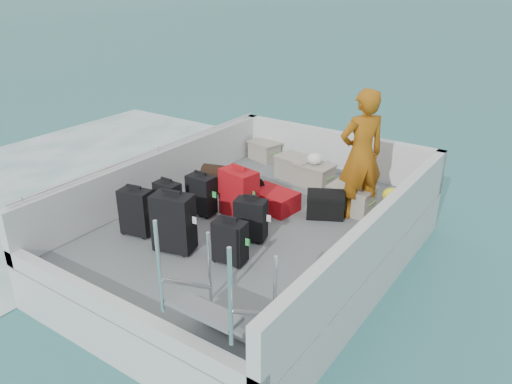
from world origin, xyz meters
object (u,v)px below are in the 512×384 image
(suitcase_1, at_px, (168,201))
(suitcase_8, at_px, (272,200))
(suitcase_0, at_px, (137,213))
(crate_2, at_px, (314,176))
(crate_3, at_px, (351,200))
(crate_0, at_px, (264,152))
(suitcase_3, at_px, (174,223))
(suitcase_7, at_px, (251,220))
(suitcase_5, at_px, (239,194))
(suitcase_4, at_px, (201,195))
(passenger, at_px, (361,155))
(suitcase_6, at_px, (230,242))
(crate_1, at_px, (296,169))

(suitcase_1, height_order, suitcase_8, suitcase_1)
(suitcase_0, relative_size, crate_2, 1.13)
(crate_3, bearing_deg, suitcase_0, -131.95)
(crate_0, relative_size, crate_2, 0.92)
(suitcase_3, bearing_deg, crate_3, 45.19)
(suitcase_7, distance_m, crate_3, 1.65)
(suitcase_5, distance_m, crate_2, 1.63)
(suitcase_4, relative_size, crate_3, 0.98)
(suitcase_4, height_order, crate_0, suitcase_4)
(suitcase_3, bearing_deg, suitcase_7, 36.38)
(suitcase_5, bearing_deg, passenger, 47.43)
(suitcase_0, relative_size, suitcase_6, 1.18)
(suitcase_0, relative_size, suitcase_7, 1.14)
(suitcase_1, bearing_deg, passenger, 36.69)
(suitcase_8, height_order, crate_1, crate_1)
(crate_2, xyz_separation_m, crate_3, (0.89, -0.53, 0.01))
(suitcase_0, distance_m, suitcase_3, 0.68)
(suitcase_7, bearing_deg, crate_2, 79.50)
(suitcase_1, xyz_separation_m, crate_1, (0.69, 2.28, -0.09))
(suitcase_1, distance_m, suitcase_8, 1.49)
(suitcase_3, relative_size, crate_3, 1.26)
(suitcase_3, distance_m, suitcase_6, 0.75)
(suitcase_5, bearing_deg, suitcase_8, 75.57)
(crate_3, bearing_deg, suitcase_7, -115.26)
(suitcase_4, relative_size, crate_1, 0.98)
(suitcase_6, height_order, passenger, passenger)
(crate_2, height_order, crate_3, crate_3)
(suitcase_0, bearing_deg, crate_0, 82.45)
(suitcase_3, height_order, suitcase_4, suitcase_3)
(crate_0, relative_size, crate_3, 0.88)
(suitcase_4, bearing_deg, crate_2, 65.79)
(suitcase_8, height_order, crate_3, crate_3)
(suitcase_1, height_order, crate_3, suitcase_1)
(suitcase_6, bearing_deg, suitcase_0, 177.37)
(suitcase_1, height_order, crate_0, suitcase_1)
(suitcase_3, bearing_deg, suitcase_8, 64.04)
(crate_1, distance_m, crate_3, 1.42)
(suitcase_3, bearing_deg, crate_1, 74.86)
(suitcase_0, height_order, passenger, passenger)
(suitcase_5, xyz_separation_m, crate_0, (-1.00, 2.14, -0.20))
(suitcase_7, height_order, suitcase_8, suitcase_7)
(suitcase_4, height_order, passenger, passenger)
(passenger, bearing_deg, crate_3, -85.70)
(crate_0, height_order, crate_2, crate_2)
(crate_0, height_order, crate_1, crate_1)
(suitcase_8, relative_size, crate_3, 1.19)
(suitcase_4, relative_size, crate_0, 1.12)
(suitcase_5, height_order, crate_1, suitcase_5)
(crate_1, bearing_deg, suitcase_6, -75.56)
(suitcase_5, xyz_separation_m, crate_3, (1.21, 1.06, -0.17))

